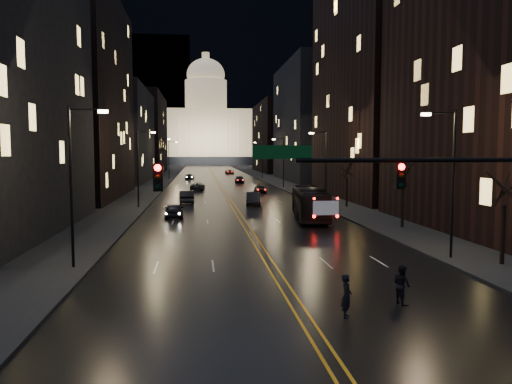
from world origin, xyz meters
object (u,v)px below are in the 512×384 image
object	(u,v)px
bus	(310,203)
pedestrian_a	(347,296)
pedestrian_b	(402,285)
traffic_signal	(459,189)
receding_car_a	(253,199)
oncoming_car_a	(174,210)
oncoming_car_b	(186,197)

from	to	relation	value
bus	pedestrian_a	xyz separation A→B (m)	(-4.86, -28.05, -0.70)
bus	pedestrian_b	distance (m)	26.72
traffic_signal	receding_car_a	size ratio (longest dim) A/B	3.57
bus	pedestrian_b	size ratio (longest dim) A/B	6.61
bus	oncoming_car_a	size ratio (longest dim) A/B	2.49
pedestrian_b	receding_car_a	bearing A→B (deg)	-11.61
receding_car_a	pedestrian_b	distance (m)	39.95
receding_car_a	oncoming_car_a	bearing A→B (deg)	-124.06
bus	oncoming_car_b	xyz separation A→B (m)	(-12.17, 16.66, -0.76)
traffic_signal	bus	distance (m)	28.78
traffic_signal	oncoming_car_a	size ratio (longest dim) A/B	3.84
oncoming_car_b	oncoming_car_a	bearing A→B (deg)	82.52
pedestrian_b	traffic_signal	bearing A→B (deg)	-158.70
traffic_signal	bus	size ratio (longest dim) A/B	1.54
bus	oncoming_car_b	world-z (taller)	bus
pedestrian_a	pedestrian_b	size ratio (longest dim) A/B	1.02
traffic_signal	receding_car_a	bearing A→B (deg)	94.66
traffic_signal	pedestrian_a	size ratio (longest dim) A/B	10.00
oncoming_car_a	pedestrian_a	distance (m)	31.75
receding_car_a	traffic_signal	bearing A→B (deg)	-79.11
traffic_signal	pedestrian_b	size ratio (longest dim) A/B	10.17
traffic_signal	oncoming_car_a	world-z (taller)	traffic_signal
pedestrian_a	traffic_signal	bearing A→B (deg)	-77.68
traffic_signal	oncoming_car_a	xyz separation A→B (m)	(-12.43, 31.18, -4.34)
bus	oncoming_car_b	bearing A→B (deg)	132.78
bus	receding_car_a	xyz separation A→B (m)	(-4.02, 13.27, -0.77)
bus	receding_car_a	distance (m)	13.89
bus	pedestrian_a	size ratio (longest dim) A/B	6.50
traffic_signal	oncoming_car_b	bearing A→B (deg)	104.34
bus	pedestrian_a	world-z (taller)	bus
oncoming_car_b	pedestrian_b	bearing A→B (deg)	99.31
oncoming_car_b	receding_car_a	xyz separation A→B (m)	(8.15, -3.39, -0.01)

